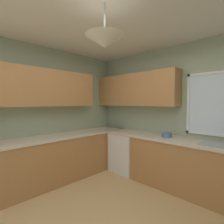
# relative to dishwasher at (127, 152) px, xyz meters

# --- Properties ---
(room_shell) EXTENTS (4.01, 3.97, 2.69)m
(room_shell) POSITION_rel_dishwasher_xyz_m (0.61, -1.08, 1.36)
(room_shell) COLOR #9EAD8E
(room_shell) RESTS_ON ground_plane
(counter_run_left) EXTENTS (0.65, 3.58, 0.88)m
(counter_run_left) POSITION_rel_dishwasher_xyz_m (-0.66, -1.58, 0.02)
(counter_run_left) COLOR #AD7542
(counter_run_left) RESTS_ON ground_plane
(counter_run_back) EXTENTS (3.10, 0.65, 0.88)m
(counter_run_back) POSITION_rel_dishwasher_xyz_m (1.19, 0.03, 0.02)
(counter_run_back) COLOR #AD7542
(counter_run_back) RESTS_ON ground_plane
(dishwasher) EXTENTS (0.60, 0.60, 0.84)m
(dishwasher) POSITION_rel_dishwasher_xyz_m (0.00, 0.00, 0.00)
(dishwasher) COLOR white
(dishwasher) RESTS_ON ground_plane
(bowl) EXTENTS (0.17, 0.17, 0.09)m
(bowl) POSITION_rel_dishwasher_xyz_m (0.92, 0.03, 0.51)
(bowl) COLOR #4C7099
(bowl) RESTS_ON counter_run_back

